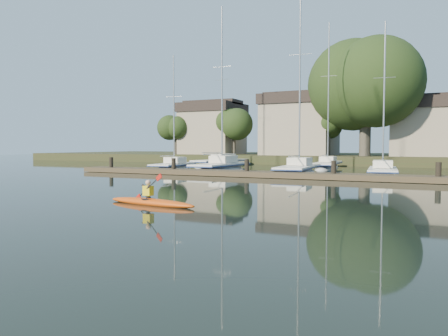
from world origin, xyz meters
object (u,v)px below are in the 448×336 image
at_px(dock, 288,175).
at_px(sailboat_2, 298,177).
at_px(sailboat_1, 221,174).
at_px(sailboat_6, 327,170).
at_px(kayak, 151,201).
at_px(sailboat_3, 383,179).
at_px(sailboat_5, 221,168).
at_px(sailboat_0, 173,172).

xyz_separation_m(dock, sailboat_2, (-0.48, 4.08, -0.40)).
bearing_deg(sailboat_1, sailboat_6, 50.00).
xyz_separation_m(kayak, sailboat_1, (-6.82, 19.72, -0.36)).
distance_m(dock, sailboat_3, 6.98).
relative_size(sailboat_3, sailboat_5, 0.76).
bearing_deg(sailboat_3, sailboat_6, 117.29).
xyz_separation_m(sailboat_1, sailboat_6, (7.04, 8.53, 0.03)).
bearing_deg(sailboat_1, sailboat_0, -177.64).
relative_size(sailboat_0, sailboat_5, 0.72).
bearing_deg(sailboat_2, sailboat_1, 169.93).
height_order(sailboat_5, sailboat_6, sailboat_5).
xyz_separation_m(kayak, sailboat_0, (-11.38, 19.49, -0.34)).
bearing_deg(sailboat_5, sailboat_3, -19.10).
relative_size(sailboat_3, sailboat_6, 0.80).
relative_size(dock, sailboat_5, 2.17).
bearing_deg(sailboat_3, sailboat_2, 175.93).
bearing_deg(kayak, sailboat_6, 96.58).
height_order(sailboat_1, sailboat_2, sailboat_2).
distance_m(kayak, sailboat_2, 19.00).
xyz_separation_m(sailboat_3, sailboat_6, (-5.88, 9.10, 0.00)).
distance_m(sailboat_2, sailboat_3, 6.01).
xyz_separation_m(dock, sailboat_5, (-11.69, 13.52, -0.40)).
xyz_separation_m(dock, sailboat_6, (-0.34, 13.34, -0.38)).
height_order(kayak, sailboat_5, sailboat_5).
distance_m(sailboat_1, sailboat_2, 6.94).
height_order(sailboat_1, sailboat_6, sailboat_6).
height_order(sailboat_0, sailboat_6, sailboat_6).
distance_m(kayak, sailboat_0, 22.57).
distance_m(sailboat_2, sailboat_6, 9.26).
bearing_deg(sailboat_2, sailboat_0, 173.42).
distance_m(dock, sailboat_6, 13.35).
height_order(sailboat_2, sailboat_6, sailboat_2).
relative_size(kayak, sailboat_5, 0.26).
xyz_separation_m(kayak, sailboat_3, (6.10, 19.15, -0.33)).
height_order(sailboat_0, sailboat_1, sailboat_1).
xyz_separation_m(kayak, sailboat_2, (0.09, 19.00, -0.35)).
bearing_deg(kayak, sailboat_5, 118.39).
bearing_deg(sailboat_6, sailboat_3, -61.11).
distance_m(dock, sailboat_2, 4.13).
bearing_deg(dock, kayak, -92.16).
height_order(dock, sailboat_6, sailboat_6).
bearing_deg(sailboat_5, dock, -39.94).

